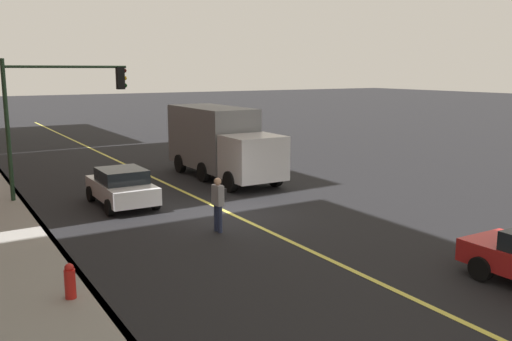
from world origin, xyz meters
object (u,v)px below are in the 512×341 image
object	(u,v)px
truck_gray	(220,141)
traffic_light_mast	(58,103)
car_white	(122,187)
pedestrian_with_backpack	(218,200)
fire_hydrant	(70,284)

from	to	relation	value
truck_gray	traffic_light_mast	xyz separation A→B (m)	(-0.65, 7.35, 2.06)
car_white	traffic_light_mast	world-z (taller)	traffic_light_mast
pedestrian_with_backpack	fire_hydrant	world-z (taller)	pedestrian_with_backpack
traffic_light_mast	fire_hydrant	world-z (taller)	traffic_light_mast
truck_gray	traffic_light_mast	size ratio (longest dim) A/B	1.41
fire_hydrant	car_white	bearing A→B (deg)	-24.47
car_white	traffic_light_mast	xyz separation A→B (m)	(2.35, 1.65, 3.06)
car_white	traffic_light_mast	size ratio (longest dim) A/B	0.71
pedestrian_with_backpack	traffic_light_mast	size ratio (longest dim) A/B	0.32
pedestrian_with_backpack	traffic_light_mast	xyz separation A→B (m)	(7.26, 3.22, 2.77)
traffic_light_mast	fire_hydrant	bearing A→B (deg)	168.95
car_white	pedestrian_with_backpack	distance (m)	5.16
pedestrian_with_backpack	fire_hydrant	distance (m)	6.20
truck_gray	fire_hydrant	size ratio (longest dim) A/B	8.18
car_white	truck_gray	world-z (taller)	truck_gray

